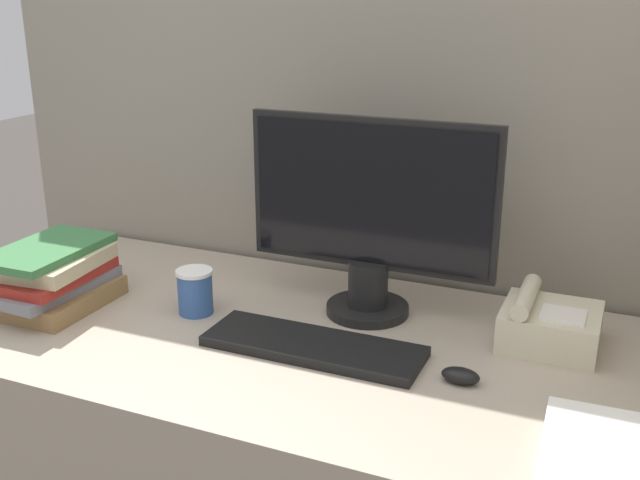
# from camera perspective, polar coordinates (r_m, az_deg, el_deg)

# --- Properties ---
(cubicle_panel_rear) EXTENTS (2.01, 0.04, 1.80)m
(cubicle_panel_rear) POSITION_cam_1_polar(r_m,az_deg,el_deg) (1.88, 2.94, 2.80)
(cubicle_panel_rear) COLOR gray
(cubicle_panel_rear) RESTS_ON ground_plane
(desk) EXTENTS (1.61, 0.76, 0.73)m
(desk) POSITION_cam_1_polar(r_m,az_deg,el_deg) (1.77, -2.40, -17.77)
(desk) COLOR tan
(desk) RESTS_ON ground_plane
(monitor) EXTENTS (0.55, 0.18, 0.44)m
(monitor) POSITION_cam_1_polar(r_m,az_deg,el_deg) (1.60, 3.82, 1.42)
(monitor) COLOR black
(monitor) RESTS_ON desk
(keyboard) EXTENTS (0.44, 0.15, 0.02)m
(keyboard) POSITION_cam_1_polar(r_m,az_deg,el_deg) (1.50, -0.52, -8.08)
(keyboard) COLOR black
(keyboard) RESTS_ON desk
(mouse) EXTENTS (0.07, 0.04, 0.03)m
(mouse) POSITION_cam_1_polar(r_m,az_deg,el_deg) (1.41, 10.66, -10.12)
(mouse) COLOR black
(mouse) RESTS_ON desk
(coffee_cup) EXTENTS (0.08, 0.08, 0.10)m
(coffee_cup) POSITION_cam_1_polar(r_m,az_deg,el_deg) (1.67, -9.49, -3.89)
(coffee_cup) COLOR #335999
(coffee_cup) RESTS_ON desk
(book_stack) EXTENTS (0.24, 0.29, 0.14)m
(book_stack) POSITION_cam_1_polar(r_m,az_deg,el_deg) (1.79, -20.01, -2.66)
(book_stack) COLOR olive
(book_stack) RESTS_ON desk
(desk_telephone) EXTENTS (0.19, 0.18, 0.11)m
(desk_telephone) POSITION_cam_1_polar(r_m,az_deg,el_deg) (1.58, 17.01, -6.17)
(desk_telephone) COLOR beige
(desk_telephone) RESTS_ON desk
(paper_pile) EXTENTS (0.22, 0.26, 0.02)m
(paper_pile) POSITION_cam_1_polar(r_m,az_deg,el_deg) (1.26, 21.42, -15.10)
(paper_pile) COLOR white
(paper_pile) RESTS_ON desk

